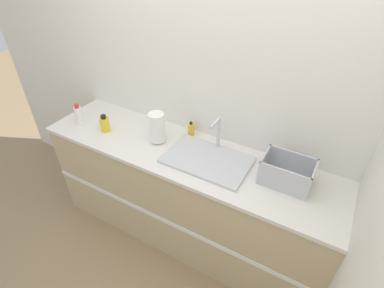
% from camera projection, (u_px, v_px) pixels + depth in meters
% --- Properties ---
extents(ground_plane, '(12.00, 12.00, 0.00)m').
position_uv_depth(ground_plane, '(169.00, 256.00, 2.56)').
color(ground_plane, '#937A56').
extents(wall_back, '(4.70, 0.06, 2.60)m').
position_uv_depth(wall_back, '(206.00, 90.00, 2.20)').
color(wall_back, silver).
rests_on(wall_back, ground_plane).
extents(wall_right, '(0.06, 2.57, 2.60)m').
position_uv_depth(wall_right, '(384.00, 166.00, 1.51)').
color(wall_right, beige).
rests_on(wall_right, ground_plane).
extents(counter_cabinet, '(2.32, 0.60, 0.93)m').
position_uv_depth(counter_cabinet, '(186.00, 196.00, 2.48)').
color(counter_cabinet, tan).
rests_on(counter_cabinet, ground_plane).
extents(sink, '(0.60, 0.38, 0.27)m').
position_uv_depth(sink, '(208.00, 158.00, 2.12)').
color(sink, silver).
rests_on(sink, counter_cabinet).
extents(paper_towel_roll, '(0.12, 0.12, 0.24)m').
position_uv_depth(paper_towel_roll, '(157.00, 128.00, 2.24)').
color(paper_towel_roll, '#4C4C51').
rests_on(paper_towel_roll, counter_cabinet).
extents(dish_rack, '(0.32, 0.21, 0.18)m').
position_uv_depth(dish_rack, '(286.00, 174.00, 1.91)').
color(dish_rack, '#B7BABF').
rests_on(dish_rack, counter_cabinet).
extents(bottle_white_spray, '(0.06, 0.06, 0.19)m').
position_uv_depth(bottle_white_spray, '(79.00, 115.00, 2.46)').
color(bottle_white_spray, white).
rests_on(bottle_white_spray, counter_cabinet).
extents(bottle_yellow, '(0.08, 0.08, 0.14)m').
position_uv_depth(bottle_yellow, '(105.00, 124.00, 2.39)').
color(bottle_yellow, yellow).
rests_on(bottle_yellow, counter_cabinet).
extents(soap_dispenser, '(0.05, 0.05, 0.12)m').
position_uv_depth(soap_dispenser, '(191.00, 129.00, 2.35)').
color(soap_dispenser, gold).
rests_on(soap_dispenser, counter_cabinet).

